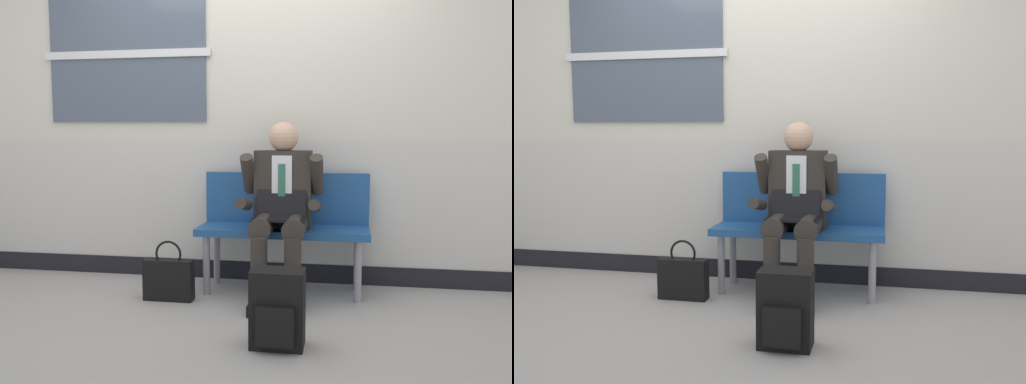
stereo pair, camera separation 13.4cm
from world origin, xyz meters
TOP-DOWN VIEW (x-y plane):
  - ground_plane at (0.00, 0.00)m, footprint 18.00×18.00m
  - station_wall at (-0.01, 0.57)m, footprint 6.90×0.16m
  - bench_with_person at (0.33, 0.29)m, footprint 1.22×0.42m
  - person_seated at (0.33, 0.10)m, footprint 0.57×0.70m
  - backpack at (0.42, -0.78)m, footprint 0.29×0.23m
  - handbag at (-0.43, -0.09)m, footprint 0.34×0.11m

SIDE VIEW (x-z plane):
  - ground_plane at x=0.00m, z-range 0.00..0.00m
  - handbag at x=-0.43m, z-range -0.06..0.36m
  - backpack at x=0.42m, z-range 0.00..0.42m
  - bench_with_person at x=0.33m, z-range 0.09..0.94m
  - person_seated at x=0.33m, z-range 0.04..1.27m
  - station_wall at x=-0.01m, z-range -0.01..2.72m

